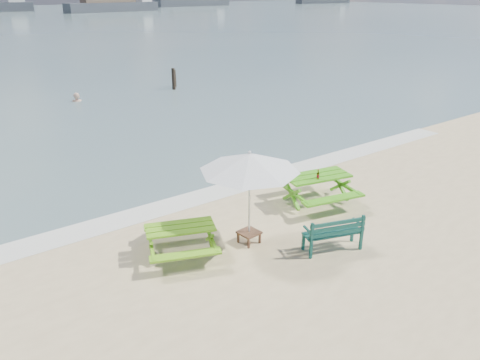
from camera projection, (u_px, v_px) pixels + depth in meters
foam_strip at (201, 197)px, 13.16m from camera, size 22.00×0.90×0.01m
picnic_table_left at (181, 241)px, 10.19m from camera, size 1.97×2.07×0.71m
picnic_table_right at (316, 190)px, 12.62m from camera, size 2.13×2.28×0.83m
park_bench at (332, 239)px, 10.44m from camera, size 1.39×0.84×0.82m
side_table at (249, 237)px, 10.75m from camera, size 0.48×0.48×0.29m
patio_umbrella at (250, 162)px, 10.05m from camera, size 2.41×2.41×2.19m
beer_bottle at (318, 176)px, 12.17m from camera, size 0.07×0.07×0.26m
swimmer at (78, 109)px, 24.35m from camera, size 0.73×0.58×1.76m
mooring_pilings at (174, 80)px, 27.07m from camera, size 0.58×0.78×1.41m
cargo_ships at (110, 4)px, 126.64m from camera, size 163.13×36.36×4.40m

